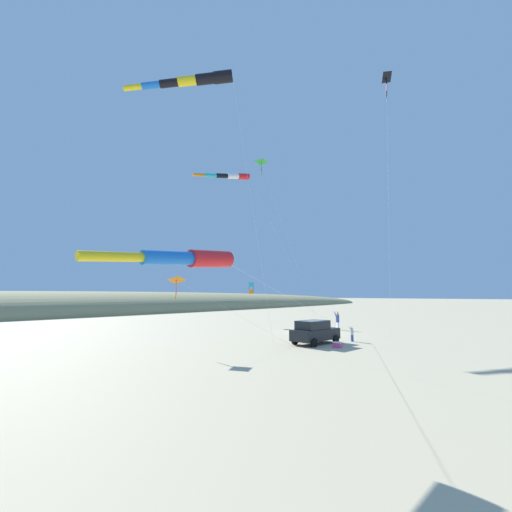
{
  "coord_description": "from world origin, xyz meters",
  "views": [
    {
      "loc": [
        18.95,
        -29.96,
        3.92
      ],
      "look_at": [
        -0.58,
        -8.18,
        7.3
      ],
      "focal_mm": 23.31,
      "sensor_mm": 36.0,
      "label": 1
    }
  ],
  "objects_px": {
    "cooler_box": "(338,345)",
    "kite_windsock_blue_topmost": "(193,80)",
    "kite_box_orange_high_right": "(251,288)",
    "kite_windsock_black_fish_shape": "(189,258)",
    "kite_delta_green_low_center": "(386,80)",
    "kite_delta_yellow_midlevel": "(177,281)",
    "person_adult_flyer": "(338,320)",
    "parked_car": "(315,332)",
    "kite_delta_purple_drifting": "(261,163)",
    "person_child_green_jacket": "(352,333)",
    "kite_windsock_red_high_left": "(230,176)"
  },
  "relations": [
    {
      "from": "person_child_green_jacket",
      "to": "kite_windsock_red_high_left",
      "type": "xyz_separation_m",
      "value": [
        -17.51,
        2.32,
        18.57
      ]
    },
    {
      "from": "cooler_box",
      "to": "kite_delta_yellow_midlevel",
      "type": "distance_m",
      "value": 12.74
    },
    {
      "from": "kite_delta_yellow_midlevel",
      "to": "kite_windsock_black_fish_shape",
      "type": "bearing_deg",
      "value": -32.91
    },
    {
      "from": "kite_windsock_blue_topmost",
      "to": "kite_delta_purple_drifting",
      "type": "xyz_separation_m",
      "value": [
        -5.22,
        13.54,
        -0.65
      ]
    },
    {
      "from": "person_adult_flyer",
      "to": "kite_windsock_red_high_left",
      "type": "distance_m",
      "value": 22.49
    },
    {
      "from": "parked_car",
      "to": "cooler_box",
      "type": "bearing_deg",
      "value": -11.06
    },
    {
      "from": "person_child_green_jacket",
      "to": "person_adult_flyer",
      "type": "bearing_deg",
      "value": 125.51
    },
    {
      "from": "cooler_box",
      "to": "kite_windsock_blue_topmost",
      "type": "xyz_separation_m",
      "value": [
        -6.07,
        -9.11,
        19.13
      ]
    },
    {
      "from": "person_child_green_jacket",
      "to": "cooler_box",
      "type": "bearing_deg",
      "value": -80.05
    },
    {
      "from": "kite_windsock_blue_topmost",
      "to": "kite_windsock_red_high_left",
      "type": "bearing_deg",
      "value": 128.57
    },
    {
      "from": "parked_car",
      "to": "kite_windsock_red_high_left",
      "type": "distance_m",
      "value": 24.92
    },
    {
      "from": "kite_windsock_black_fish_shape",
      "to": "kite_windsock_red_high_left",
      "type": "bearing_deg",
      "value": 133.83
    },
    {
      "from": "cooler_box",
      "to": "kite_box_orange_high_right",
      "type": "bearing_deg",
      "value": 152.57
    },
    {
      "from": "kite_windsock_black_fish_shape",
      "to": "kite_box_orange_high_right",
      "type": "bearing_deg",
      "value": 128.56
    },
    {
      "from": "kite_delta_green_low_center",
      "to": "kite_delta_yellow_midlevel",
      "type": "relative_size",
      "value": 2.7
    },
    {
      "from": "parked_car",
      "to": "kite_delta_purple_drifting",
      "type": "distance_m",
      "value": 20.32
    },
    {
      "from": "person_adult_flyer",
      "to": "kite_delta_green_low_center",
      "type": "xyz_separation_m",
      "value": [
        10.12,
        -10.44,
        18.66
      ]
    },
    {
      "from": "person_adult_flyer",
      "to": "kite_windsock_blue_topmost",
      "type": "xyz_separation_m",
      "value": [
        -0.11,
        -20.29,
        18.25
      ]
    },
    {
      "from": "kite_delta_purple_drifting",
      "to": "kite_delta_green_low_center",
      "type": "bearing_deg",
      "value": -13.44
    },
    {
      "from": "person_adult_flyer",
      "to": "kite_delta_green_low_center",
      "type": "bearing_deg",
      "value": -45.9
    },
    {
      "from": "kite_windsock_blue_topmost",
      "to": "person_child_green_jacket",
      "type": "bearing_deg",
      "value": 67.15
    },
    {
      "from": "person_adult_flyer",
      "to": "kite_delta_green_low_center",
      "type": "relative_size",
      "value": 0.1
    },
    {
      "from": "kite_delta_green_low_center",
      "to": "kite_delta_purple_drifting",
      "type": "distance_m",
      "value": 15.91
    },
    {
      "from": "person_adult_flyer",
      "to": "kite_windsock_black_fish_shape",
      "type": "xyz_separation_m",
      "value": [
        8.49,
        -26.68,
        4.13
      ]
    },
    {
      "from": "kite_box_orange_high_right",
      "to": "kite_delta_purple_drifting",
      "type": "relative_size",
      "value": 0.63
    },
    {
      "from": "person_adult_flyer",
      "to": "kite_windsock_black_fish_shape",
      "type": "relative_size",
      "value": 0.09
    },
    {
      "from": "kite_delta_purple_drifting",
      "to": "kite_windsock_red_high_left",
      "type": "bearing_deg",
      "value": 166.67
    },
    {
      "from": "person_adult_flyer",
      "to": "kite_windsock_blue_topmost",
      "type": "relative_size",
      "value": 0.1
    },
    {
      "from": "kite_delta_green_low_center",
      "to": "kite_delta_purple_drifting",
      "type": "bearing_deg",
      "value": 166.56
    },
    {
      "from": "person_adult_flyer",
      "to": "kite_delta_yellow_midlevel",
      "type": "distance_m",
      "value": 20.26
    },
    {
      "from": "cooler_box",
      "to": "person_child_green_jacket",
      "type": "xyz_separation_m",
      "value": [
        -0.66,
        3.74,
        0.48
      ]
    },
    {
      "from": "kite_box_orange_high_right",
      "to": "kite_windsock_red_high_left",
      "type": "xyz_separation_m",
      "value": [
        -1.41,
        -2.64,
        14.55
      ]
    },
    {
      "from": "cooler_box",
      "to": "kite_delta_purple_drifting",
      "type": "height_order",
      "value": "kite_delta_purple_drifting"
    },
    {
      "from": "kite_delta_green_low_center",
      "to": "kite_delta_purple_drifting",
      "type": "relative_size",
      "value": 1.06
    },
    {
      "from": "cooler_box",
      "to": "kite_delta_yellow_midlevel",
      "type": "relative_size",
      "value": 0.08
    },
    {
      "from": "parked_car",
      "to": "person_child_green_jacket",
      "type": "bearing_deg",
      "value": 64.61
    },
    {
      "from": "parked_car",
      "to": "kite_delta_yellow_midlevel",
      "type": "relative_size",
      "value": 0.59
    },
    {
      "from": "parked_car",
      "to": "kite_delta_purple_drifting",
      "type": "relative_size",
      "value": 0.23
    },
    {
      "from": "kite_windsock_black_fish_shape",
      "to": "kite_delta_purple_drifting",
      "type": "height_order",
      "value": "kite_delta_purple_drifting"
    },
    {
      "from": "person_adult_flyer",
      "to": "kite_delta_purple_drifting",
      "type": "xyz_separation_m",
      "value": [
        -5.33,
        -6.75,
        17.61
      ]
    },
    {
      "from": "kite_windsock_blue_topmost",
      "to": "kite_delta_yellow_midlevel",
      "type": "xyz_separation_m",
      "value": [
        -2.07,
        0.52,
        -14.42
      ]
    },
    {
      "from": "person_child_green_jacket",
      "to": "kite_windsock_red_high_left",
      "type": "bearing_deg",
      "value": 172.46
    },
    {
      "from": "kite_delta_purple_drifting",
      "to": "person_adult_flyer",
      "type": "bearing_deg",
      "value": 51.74
    },
    {
      "from": "kite_box_orange_high_right",
      "to": "kite_windsock_black_fish_shape",
      "type": "height_order",
      "value": "kite_windsock_black_fish_shape"
    },
    {
      "from": "person_child_green_jacket",
      "to": "kite_box_orange_high_right",
      "type": "height_order",
      "value": "kite_box_orange_high_right"
    },
    {
      "from": "cooler_box",
      "to": "kite_delta_yellow_midlevel",
      "type": "bearing_deg",
      "value": -133.44
    },
    {
      "from": "kite_windsock_red_high_left",
      "to": "kite_delta_yellow_midlevel",
      "type": "relative_size",
      "value": 2.67
    },
    {
      "from": "cooler_box",
      "to": "kite_windsock_black_fish_shape",
      "type": "distance_m",
      "value": 16.48
    },
    {
      "from": "person_adult_flyer",
      "to": "kite_delta_yellow_midlevel",
      "type": "bearing_deg",
      "value": -96.28
    },
    {
      "from": "kite_delta_yellow_midlevel",
      "to": "person_child_green_jacket",
      "type": "bearing_deg",
      "value": 58.75
    }
  ]
}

